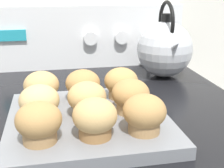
{
  "coord_description": "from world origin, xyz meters",
  "views": [
    {
      "loc": [
        -0.05,
        -0.26,
        1.14
      ],
      "look_at": [
        0.06,
        0.31,
        0.95
      ],
      "focal_mm": 50.0,
      "sensor_mm": 36.0,
      "label": 1
    }
  ],
  "objects": [
    {
      "name": "tea_kettle",
      "position": [
        0.25,
        0.53,
        0.96
      ],
      "size": [
        0.15,
        0.19,
        0.21
      ],
      "color": "silver",
      "rests_on": "stove_range"
    },
    {
      "name": "control_panel",
      "position": [
        0.0,
        0.68,
        0.98
      ],
      "size": [
        0.71,
        0.07,
        0.19
      ],
      "color": "white",
      "rests_on": "stove_range"
    },
    {
      "name": "muffin_r2_c0",
      "position": [
        -0.08,
        0.34,
        0.94
      ],
      "size": [
        0.07,
        0.07,
        0.06
      ],
      "color": "#A37A4C",
      "rests_on": "muffin_pan"
    },
    {
      "name": "muffin_pan",
      "position": [
        0.01,
        0.25,
        0.9
      ],
      "size": [
        0.29,
        0.29,
        0.02
      ],
      "color": "slate",
      "rests_on": "stove_range"
    },
    {
      "name": "muffin_r1_c1",
      "position": [
        0.01,
        0.26,
        0.94
      ],
      "size": [
        0.07,
        0.07,
        0.06
      ],
      "color": "#A37A4C",
      "rests_on": "muffin_pan"
    },
    {
      "name": "muffin_r2_c2",
      "position": [
        0.09,
        0.33,
        0.94
      ],
      "size": [
        0.07,
        0.07,
        0.06
      ],
      "color": "tan",
      "rests_on": "muffin_pan"
    },
    {
      "name": "muffin_r0_c2",
      "position": [
        0.09,
        0.17,
        0.94
      ],
      "size": [
        0.07,
        0.07,
        0.06
      ],
      "color": "#A37A4C",
      "rests_on": "muffin_pan"
    },
    {
      "name": "muffin_r0_c1",
      "position": [
        0.01,
        0.17,
        0.94
      ],
      "size": [
        0.07,
        0.07,
        0.06
      ],
      "color": "olive",
      "rests_on": "muffin_pan"
    },
    {
      "name": "muffin_r2_c1",
      "position": [
        0.01,
        0.34,
        0.94
      ],
      "size": [
        0.07,
        0.07,
        0.06
      ],
      "color": "tan",
      "rests_on": "muffin_pan"
    },
    {
      "name": "muffin_r1_c2",
      "position": [
        0.09,
        0.26,
        0.94
      ],
      "size": [
        0.07,
        0.07,
        0.06
      ],
      "color": "tan",
      "rests_on": "muffin_pan"
    },
    {
      "name": "muffin_r0_c0",
      "position": [
        -0.08,
        0.17,
        0.94
      ],
      "size": [
        0.07,
        0.07,
        0.06
      ],
      "color": "#A37A4C",
      "rests_on": "muffin_pan"
    },
    {
      "name": "muffin_r1_c0",
      "position": [
        -0.08,
        0.25,
        0.94
      ],
      "size": [
        0.07,
        0.07,
        0.06
      ],
      "color": "tan",
      "rests_on": "muffin_pan"
    }
  ]
}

